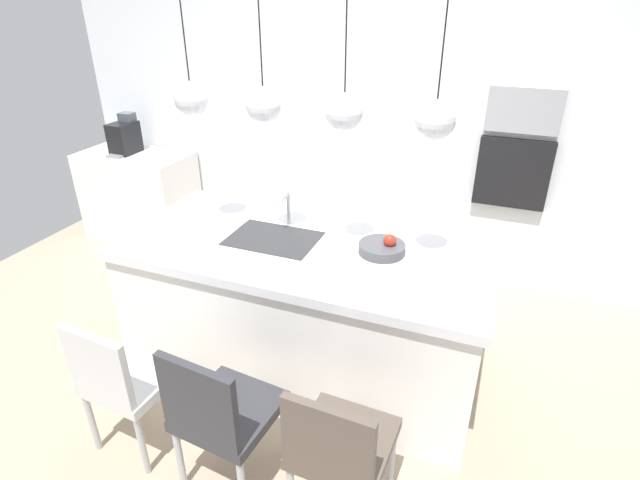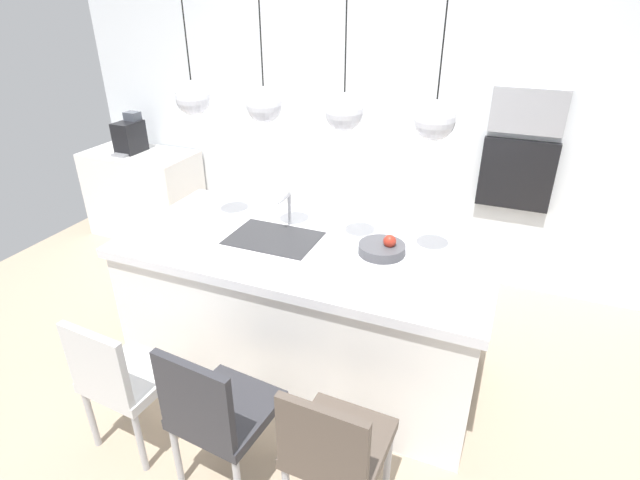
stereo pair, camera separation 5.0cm
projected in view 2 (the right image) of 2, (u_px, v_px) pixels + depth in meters
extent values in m
plane|color=tan|center=(307.00, 362.00, 3.50)|extent=(6.60, 6.60, 0.00)
cube|color=white|center=(383.00, 125.00, 4.26)|extent=(6.00, 0.10, 2.60)
cube|color=white|center=(306.00, 311.00, 3.30)|extent=(2.24, 1.02, 0.87)
cube|color=white|center=(305.00, 249.00, 3.09)|extent=(2.30, 1.08, 0.06)
cube|color=#2D2D30|center=(274.00, 239.00, 3.15)|extent=(0.56, 0.40, 0.02)
cylinder|color=silver|center=(290.00, 208.00, 3.29)|extent=(0.02, 0.02, 0.22)
cylinder|color=silver|center=(284.00, 199.00, 3.18)|extent=(0.02, 0.16, 0.02)
cylinder|color=#4C4C51|center=(382.00, 249.00, 2.95)|extent=(0.28, 0.28, 0.06)
sphere|color=#B22D1E|center=(390.00, 241.00, 2.92)|extent=(0.08, 0.08, 0.08)
cube|color=white|center=(145.00, 193.00, 5.17)|extent=(1.10, 0.60, 0.87)
cube|color=black|center=(130.00, 137.00, 4.92)|extent=(0.20, 0.28, 0.30)
cube|color=gray|center=(120.00, 155.00, 4.85)|extent=(0.16, 0.08, 0.02)
cube|color=#4C515B|center=(132.00, 116.00, 4.91)|extent=(0.14, 0.11, 0.08)
cube|color=#9E9EA3|center=(528.00, 111.00, 3.72)|extent=(0.54, 0.08, 0.34)
cube|color=black|center=(516.00, 174.00, 3.94)|extent=(0.56, 0.08, 0.56)
cube|color=silver|center=(132.00, 377.00, 2.73)|extent=(0.45, 0.44, 0.06)
cube|color=silver|center=(96.00, 365.00, 2.48)|extent=(0.41, 0.07, 0.40)
cylinder|color=#B2B2B7|center=(184.00, 399.00, 2.91)|extent=(0.04, 0.04, 0.41)
cylinder|color=#B2B2B7|center=(137.00, 379.00, 3.05)|extent=(0.04, 0.04, 0.41)
cylinder|color=#B2B2B7|center=(140.00, 442.00, 2.63)|extent=(0.04, 0.04, 0.41)
cylinder|color=#B2B2B7|center=(91.00, 418.00, 2.78)|extent=(0.04, 0.04, 0.41)
cube|color=#333338|center=(227.00, 410.00, 2.53)|extent=(0.49, 0.50, 0.06)
cube|color=#333338|center=(194.00, 401.00, 2.25)|extent=(0.43, 0.08, 0.43)
cylinder|color=#B2B2B7|center=(282.00, 429.00, 2.71)|extent=(0.04, 0.04, 0.41)
cylinder|color=#B2B2B7|center=(225.00, 404.00, 2.87)|extent=(0.04, 0.04, 0.41)
cylinder|color=#B2B2B7|center=(177.00, 456.00, 2.56)|extent=(0.04, 0.04, 0.41)
cube|color=brown|center=(340.00, 443.00, 2.31)|extent=(0.45, 0.47, 0.06)
cube|color=brown|center=(322.00, 443.00, 2.04)|extent=(0.41, 0.06, 0.38)
cylinder|color=#B2B2B7|center=(388.00, 461.00, 2.51)|extent=(0.04, 0.04, 0.44)
cylinder|color=#B2B2B7|center=(321.00, 436.00, 2.65)|extent=(0.04, 0.04, 0.44)
sphere|color=silver|center=(193.00, 98.00, 2.93)|extent=(0.20, 0.20, 0.20)
cylinder|color=black|center=(184.00, 24.00, 2.75)|extent=(0.01, 0.01, 0.60)
sphere|color=silver|center=(264.00, 104.00, 2.77)|extent=(0.20, 0.20, 0.20)
cylinder|color=black|center=(260.00, 27.00, 2.59)|extent=(0.01, 0.01, 0.60)
sphere|color=silver|center=(344.00, 112.00, 2.61)|extent=(0.20, 0.20, 0.20)
cylinder|color=black|center=(346.00, 29.00, 2.43)|extent=(0.01, 0.01, 0.60)
sphere|color=silver|center=(435.00, 120.00, 2.45)|extent=(0.20, 0.20, 0.20)
cylinder|color=black|center=(444.00, 32.00, 2.27)|extent=(0.01, 0.01, 0.60)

